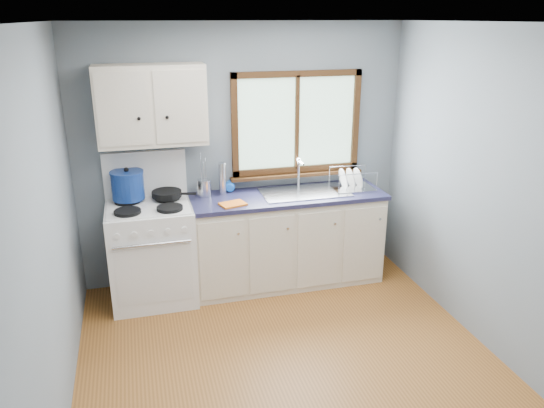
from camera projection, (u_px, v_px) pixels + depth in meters
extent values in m
cube|color=#935925|center=(297.00, 377.00, 3.96)|extent=(3.20, 3.60, 0.02)
cube|color=white|center=(303.00, 21.00, 3.12)|extent=(3.20, 3.60, 0.02)
cube|color=slate|center=(243.00, 155.00, 5.19)|extent=(3.20, 0.02, 2.50)
cube|color=slate|center=(454.00, 397.00, 1.89)|extent=(3.20, 0.02, 2.50)
cube|color=slate|center=(42.00, 245.00, 3.15)|extent=(0.02, 3.60, 2.50)
cube|color=slate|center=(506.00, 200.00, 3.93)|extent=(0.02, 3.60, 2.50)
cube|color=white|center=(152.00, 254.00, 4.91)|extent=(0.76, 0.65, 0.92)
cube|color=white|center=(145.00, 174.00, 4.96)|extent=(0.76, 0.05, 0.44)
cube|color=silver|center=(148.00, 206.00, 4.75)|extent=(0.72, 0.59, 0.01)
cylinder|color=black|center=(128.00, 212.00, 4.57)|extent=(0.23, 0.23, 0.03)
cylinder|color=black|center=(170.00, 208.00, 4.65)|extent=(0.23, 0.23, 0.03)
cylinder|color=black|center=(127.00, 201.00, 4.84)|extent=(0.23, 0.23, 0.03)
cylinder|color=black|center=(167.00, 197.00, 4.93)|extent=(0.23, 0.23, 0.03)
cylinder|color=silver|center=(152.00, 244.00, 4.51)|extent=(0.66, 0.02, 0.02)
cube|color=silver|center=(155.00, 275.00, 4.63)|extent=(0.66, 0.01, 0.55)
cube|color=beige|center=(286.00, 240.00, 5.25)|extent=(1.85, 0.60, 0.88)
cube|color=black|center=(285.00, 275.00, 5.41)|extent=(1.85, 0.54, 0.08)
cube|color=#1A1A38|center=(287.00, 196.00, 5.10)|extent=(1.89, 0.64, 0.04)
cube|color=silver|center=(305.00, 192.00, 5.14)|extent=(0.84, 0.46, 0.01)
cube|color=silver|center=(285.00, 201.00, 5.11)|extent=(0.36, 0.40, 0.14)
cube|color=silver|center=(324.00, 198.00, 5.21)|extent=(0.36, 0.40, 0.14)
cylinder|color=silver|center=(299.00, 173.00, 5.27)|extent=(0.02, 0.02, 0.28)
cylinder|color=silver|center=(301.00, 162.00, 5.17)|extent=(0.02, 0.16, 0.02)
sphere|color=silver|center=(299.00, 160.00, 5.23)|extent=(0.04, 0.04, 0.04)
cube|color=#9EC6A8|center=(296.00, 123.00, 5.20)|extent=(1.22, 0.01, 0.92)
cube|color=#402510|center=(298.00, 74.00, 5.03)|extent=(1.30, 0.05, 0.06)
cube|color=#402510|center=(296.00, 169.00, 5.34)|extent=(1.30, 0.05, 0.06)
cube|color=#402510|center=(235.00, 126.00, 5.03)|extent=(0.06, 0.05, 1.00)
cube|color=#402510|center=(356.00, 120.00, 5.33)|extent=(0.06, 0.05, 1.00)
cube|color=#402510|center=(297.00, 123.00, 5.18)|extent=(0.03, 0.05, 0.92)
cube|color=#402510|center=(297.00, 175.00, 5.33)|extent=(1.36, 0.10, 0.03)
cube|color=beige|center=(151.00, 105.00, 4.63)|extent=(0.95, 0.32, 0.70)
cube|color=beige|center=(123.00, 109.00, 4.43)|extent=(0.44, 0.01, 0.62)
cube|color=beige|center=(181.00, 107.00, 4.54)|extent=(0.44, 0.01, 0.62)
sphere|color=black|center=(139.00, 119.00, 4.47)|extent=(0.03, 0.03, 0.03)
sphere|color=black|center=(167.00, 117.00, 4.53)|extent=(0.03, 0.03, 0.03)
cylinder|color=black|center=(167.00, 194.00, 4.90)|extent=(0.33, 0.33, 0.05)
cube|color=black|center=(188.00, 194.00, 4.90)|extent=(0.15, 0.06, 0.02)
cylinder|color=navy|center=(128.00, 186.00, 4.81)|extent=(0.33, 0.33, 0.25)
cylinder|color=navy|center=(126.00, 172.00, 4.76)|extent=(0.34, 0.34, 0.02)
sphere|color=black|center=(126.00, 170.00, 4.76)|extent=(0.05, 0.05, 0.04)
cylinder|color=silver|center=(204.00, 188.00, 5.01)|extent=(0.14, 0.14, 0.16)
cylinder|color=silver|center=(206.00, 170.00, 4.97)|extent=(0.01, 0.01, 0.24)
cylinder|color=silver|center=(201.00, 168.00, 4.96)|extent=(0.01, 0.01, 0.29)
cylinder|color=silver|center=(204.00, 172.00, 4.94)|extent=(0.01, 0.01, 0.22)
cylinder|color=silver|center=(222.00, 178.00, 5.06)|extent=(0.07, 0.07, 0.31)
imported|color=blue|center=(230.00, 180.00, 5.09)|extent=(0.11, 0.11, 0.25)
cube|color=orange|center=(233.00, 204.00, 4.80)|extent=(0.26, 0.22, 0.02)
cube|color=silver|center=(352.00, 188.00, 5.26)|extent=(0.42, 0.32, 0.01)
cylinder|color=silver|center=(339.00, 185.00, 5.05)|extent=(0.01, 0.01, 0.19)
cylinder|color=silver|center=(377.00, 182.00, 5.13)|extent=(0.01, 0.01, 0.19)
cylinder|color=silver|center=(329.00, 177.00, 5.32)|extent=(0.01, 0.01, 0.19)
cylinder|color=silver|center=(365.00, 174.00, 5.40)|extent=(0.01, 0.01, 0.19)
cylinder|color=silver|center=(359.00, 174.00, 5.06)|extent=(0.39, 0.02, 0.01)
cylinder|color=silver|center=(348.00, 166.00, 5.33)|extent=(0.39, 0.02, 0.01)
cylinder|color=white|center=(343.00, 179.00, 5.20)|extent=(0.06, 0.21, 0.21)
cylinder|color=white|center=(351.00, 179.00, 5.22)|extent=(0.06, 0.21, 0.21)
cylinder|color=white|center=(358.00, 178.00, 5.24)|extent=(0.06, 0.21, 0.21)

